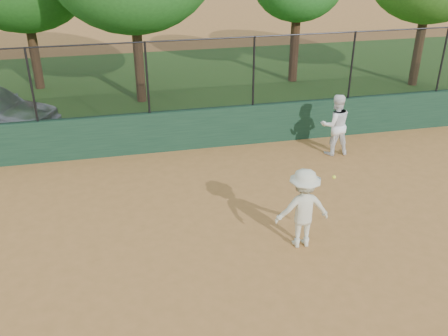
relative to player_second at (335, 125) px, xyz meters
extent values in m
plane|color=#AC6F37|center=(-4.58, -4.77, -0.89)|extent=(80.00, 80.00, 0.00)
cube|color=#1C3D28|center=(-4.58, 1.23, -0.29)|extent=(26.00, 0.20, 1.20)
cube|color=#234916|center=(-4.58, 7.23, -0.88)|extent=(36.00, 12.00, 0.01)
imported|color=white|center=(0.00, 0.00, 0.00)|extent=(0.89, 0.71, 1.77)
imported|color=beige|center=(-2.47, -4.04, -0.02)|extent=(1.14, 0.69, 1.73)
sphere|color=#DAE833|center=(-2.03, -4.37, 0.82)|extent=(0.07, 0.07, 0.07)
cube|color=black|center=(-4.58, 1.23, 1.31)|extent=(26.00, 0.02, 2.00)
cylinder|color=black|center=(-4.58, 1.23, 2.29)|extent=(26.00, 0.04, 0.04)
cylinder|color=black|center=(-8.08, 1.23, 1.31)|extent=(0.06, 0.06, 2.00)
cylinder|color=black|center=(-5.08, 1.23, 1.31)|extent=(0.06, 0.06, 2.00)
cylinder|color=black|center=(-2.08, 1.23, 1.31)|extent=(0.06, 0.06, 2.00)
cylinder|color=black|center=(0.92, 1.23, 1.31)|extent=(0.06, 0.06, 2.00)
cylinder|color=black|center=(3.92, 1.23, 1.31)|extent=(0.06, 0.06, 2.00)
cylinder|color=#442A17|center=(-8.90, 8.25, 0.33)|extent=(0.36, 0.36, 2.44)
cylinder|color=#492E1A|center=(-5.05, 5.81, 0.48)|extent=(0.36, 0.36, 2.72)
cylinder|color=#402515|center=(1.26, 7.02, 0.39)|extent=(0.36, 0.36, 2.56)
cylinder|color=#472F19|center=(5.86, 5.46, 0.44)|extent=(0.36, 0.36, 2.66)
camera|label=1|loc=(-5.88, -12.09, 5.25)|focal=40.00mm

